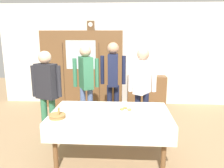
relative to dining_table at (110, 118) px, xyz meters
The scene contains 21 objects.
ground_plane 0.69m from the dining_table, 90.00° to the left, with size 12.00×12.00×0.00m, color #997A56.
back_wall 2.97m from the dining_table, 90.00° to the left, with size 6.40×0.10×2.70m, color silver.
dining_table is the anchor object (origin of this frame).
wall_cabinet 2.76m from the dining_table, 109.16° to the left, with size 2.09×0.46×1.99m.
mantel_clock 3.05m from the dining_table, 104.44° to the left, with size 0.18×0.11×0.24m.
bookshelf_low 2.77m from the dining_table, 73.12° to the left, with size 1.01×0.35×0.82m.
book_stack 2.77m from the dining_table, 73.12° to the left, with size 0.17×0.23×0.09m.
tea_cup_back_edge 0.59m from the dining_table, 18.33° to the right, with size 0.13×0.13×0.06m.
tea_cup_near_left 0.63m from the dining_table, 17.24° to the left, with size 0.13×0.13×0.06m.
tea_cup_mid_right 0.43m from the dining_table, 135.41° to the left, with size 0.13×0.13×0.06m.
tea_cup_near_right 0.31m from the dining_table, 67.85° to the right, with size 0.13×0.13×0.06m.
tea_cup_far_left 0.29m from the dining_table, 157.06° to the left, with size 0.13×0.13×0.06m.
tea_cup_mid_left 0.52m from the dining_table, 166.75° to the left, with size 0.13×0.13×0.06m.
bread_basket 0.79m from the dining_table, 160.62° to the right, with size 0.24×0.24×0.16m.
pastry_plate 0.27m from the dining_table, 24.02° to the left, with size 0.28×0.28×0.05m.
spoon_mid_right 0.41m from the dining_table, 168.04° to the right, with size 0.12×0.02×0.01m.
spoon_near_right 0.41m from the dining_table, 75.61° to the left, with size 0.12×0.02×0.01m.
person_by_cabinet 1.09m from the dining_table, 58.13° to the left, with size 0.52×0.41×1.67m.
person_near_right_end 1.31m from the dining_table, 116.65° to the left, with size 0.52×0.41×1.70m.
person_beside_shelf 1.36m from the dining_table, 91.28° to the left, with size 0.52×0.36×1.74m.
person_behind_table_right 1.28m from the dining_table, 156.87° to the left, with size 0.52×0.32×1.63m.
Camera 1 is at (0.21, -3.40, 1.90)m, focal length 35.42 mm.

